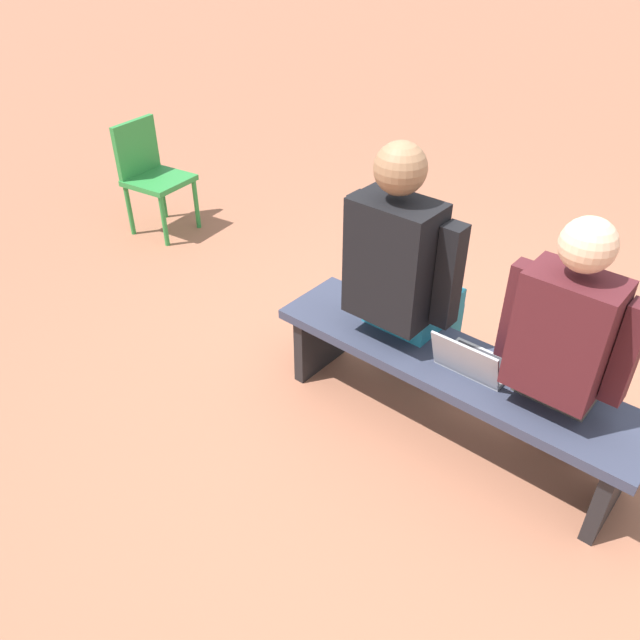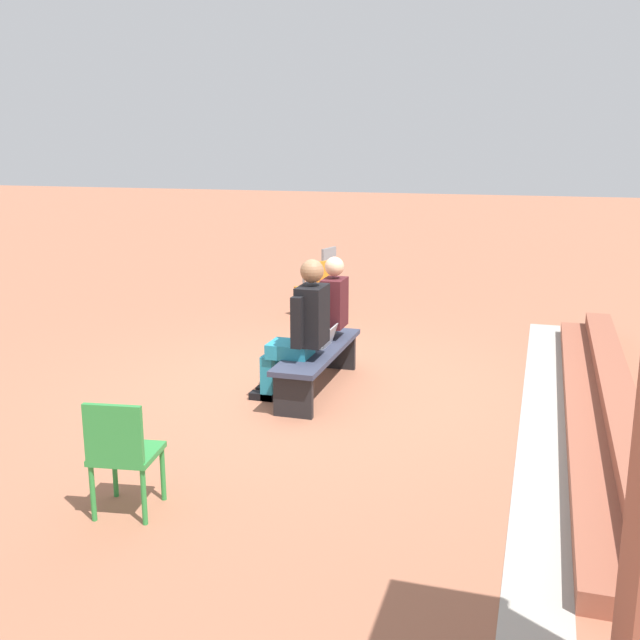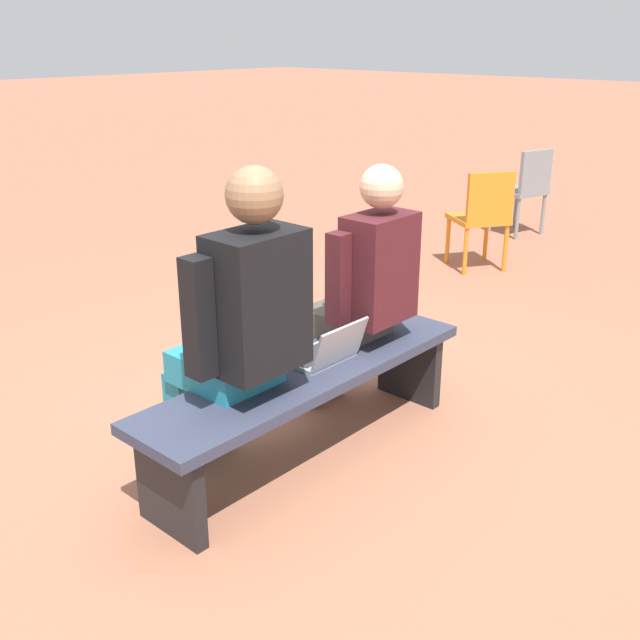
# 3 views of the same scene
# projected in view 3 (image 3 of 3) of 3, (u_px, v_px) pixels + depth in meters

# --- Properties ---
(ground_plane) EXTENTS (60.00, 60.00, 0.00)m
(ground_plane) POSITION_uv_depth(u_px,v_px,m) (301.00, 445.00, 3.64)
(ground_plane) COLOR #9E6047
(bench) EXTENTS (1.80, 0.44, 0.45)m
(bench) POSITION_uv_depth(u_px,v_px,m) (308.00, 387.00, 3.44)
(bench) COLOR #33384C
(bench) RESTS_ON ground
(person_student) EXTENTS (0.53, 0.67, 1.32)m
(person_student) POSITION_uv_depth(u_px,v_px,m) (362.00, 287.00, 3.67)
(person_student) COLOR #4C473D
(person_student) RESTS_ON ground
(person_adult) EXTENTS (0.59, 0.74, 1.42)m
(person_adult) POSITION_uv_depth(u_px,v_px,m) (240.00, 324.00, 3.11)
(person_adult) COLOR teal
(person_adult) RESTS_ON ground
(laptop) EXTENTS (0.32, 0.29, 0.21)m
(laptop) POSITION_uv_depth(u_px,v_px,m) (325.00, 352.00, 3.45)
(laptop) COLOR #9EA0A5
(laptop) RESTS_ON bench
(plastic_chair_by_pillar) EXTENTS (0.51, 0.51, 0.84)m
(plastic_chair_by_pillar) POSITION_uv_depth(u_px,v_px,m) (525.00, 186.00, 7.27)
(plastic_chair_by_pillar) COLOR gray
(plastic_chair_by_pillar) RESTS_ON ground
(plastic_chair_far_right) EXTENTS (0.58, 0.58, 0.84)m
(plastic_chair_far_right) POSITION_uv_depth(u_px,v_px,m) (483.00, 214.00, 6.17)
(plastic_chair_far_right) COLOR orange
(plastic_chair_far_right) RESTS_ON ground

